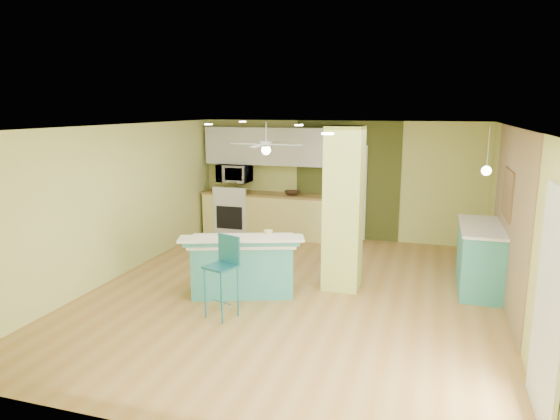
% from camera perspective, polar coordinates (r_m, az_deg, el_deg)
% --- Properties ---
extents(floor, '(6.00, 7.00, 0.01)m').
position_cam_1_polar(floor, '(7.67, 1.50, -9.53)').
color(floor, '#A6763A').
rests_on(floor, ground).
extents(ceiling, '(6.00, 7.00, 0.01)m').
position_cam_1_polar(ceiling, '(7.16, 1.61, 9.55)').
color(ceiling, white).
rests_on(ceiling, wall_back).
extents(wall_back, '(6.00, 0.01, 2.50)m').
position_cam_1_polar(wall_back, '(10.68, 6.65, 3.40)').
color(wall_back, '#C6CA6C').
rests_on(wall_back, floor).
extents(wall_front, '(6.00, 0.01, 2.50)m').
position_cam_1_polar(wall_front, '(4.18, -11.73, -9.87)').
color(wall_front, '#C6CA6C').
rests_on(wall_front, floor).
extents(wall_left, '(0.01, 7.00, 2.50)m').
position_cam_1_polar(wall_left, '(8.61, -18.09, 0.92)').
color(wall_left, '#C6CA6C').
rests_on(wall_left, floor).
extents(wall_right, '(0.01, 7.00, 2.50)m').
position_cam_1_polar(wall_right, '(7.14, 25.47, -1.77)').
color(wall_right, '#C6CA6C').
rests_on(wall_right, floor).
extents(wood_panel, '(0.02, 3.40, 2.50)m').
position_cam_1_polar(wood_panel, '(7.72, 24.74, -0.77)').
color(wood_panel, '#81684A').
rests_on(wood_panel, floor).
extents(olive_accent, '(2.20, 0.02, 2.50)m').
position_cam_1_polar(olive_accent, '(10.63, 7.69, 3.34)').
color(olive_accent, '#444B1E').
rests_on(olive_accent, floor).
extents(interior_door, '(0.82, 0.05, 2.00)m').
position_cam_1_polar(interior_door, '(10.64, 7.63, 1.98)').
color(interior_door, white).
rests_on(interior_door, floor).
extents(french_door, '(0.04, 1.08, 2.10)m').
position_cam_1_polar(french_door, '(5.01, 28.48, -9.85)').
color(french_door, white).
rests_on(french_door, floor).
extents(column, '(0.55, 0.55, 2.50)m').
position_cam_1_polar(column, '(7.65, 7.26, 0.12)').
color(column, '#BDD060').
rests_on(column, floor).
extents(kitchen_run, '(3.25, 0.63, 0.94)m').
position_cam_1_polar(kitchen_run, '(10.84, -0.52, -0.58)').
color(kitchen_run, '#E2D676').
rests_on(kitchen_run, floor).
extents(stove, '(0.76, 0.66, 1.08)m').
position_cam_1_polar(stove, '(11.15, -5.18, -0.34)').
color(stove, silver).
rests_on(stove, floor).
extents(upper_cabinets, '(3.20, 0.34, 0.80)m').
position_cam_1_polar(upper_cabinets, '(10.74, -0.33, 7.28)').
color(upper_cabinets, silver).
rests_on(upper_cabinets, wall_back).
extents(microwave, '(0.70, 0.48, 0.39)m').
position_cam_1_polar(microwave, '(11.01, -5.25, 4.20)').
color(microwave, white).
rests_on(microwave, wall_back).
extents(ceiling_fan, '(1.41, 1.41, 0.61)m').
position_cam_1_polar(ceiling_fan, '(9.42, -1.60, 7.44)').
color(ceiling_fan, white).
rests_on(ceiling_fan, ceiling).
extents(pendant_lamp, '(0.14, 0.14, 0.69)m').
position_cam_1_polar(pendant_lamp, '(7.73, 22.52, 4.20)').
color(pendant_lamp, white).
rests_on(pendant_lamp, ceiling).
extents(wall_decor, '(0.03, 0.90, 0.70)m').
position_cam_1_polar(wall_decor, '(7.86, 24.58, 1.68)').
color(wall_decor, brown).
rests_on(wall_decor, wood_panel).
extents(peninsula, '(1.89, 1.44, 0.95)m').
position_cam_1_polar(peninsula, '(7.59, -4.28, -6.24)').
color(peninsula, teal).
rests_on(peninsula, floor).
extents(bar_stool, '(0.47, 0.47, 1.10)m').
position_cam_1_polar(bar_stool, '(6.70, -6.37, -6.05)').
color(bar_stool, teal).
rests_on(bar_stool, floor).
extents(side_counter, '(0.66, 1.56, 1.01)m').
position_cam_1_polar(side_counter, '(8.31, 21.94, -5.01)').
color(side_counter, teal).
rests_on(side_counter, floor).
extents(fruit_bowl, '(0.42, 0.42, 0.09)m').
position_cam_1_polar(fruit_bowl, '(10.60, 1.42, 1.95)').
color(fruit_bowl, '#382317').
rests_on(fruit_bowl, kitchen_run).
extents(canister, '(0.13, 0.13, 0.16)m').
position_cam_1_polar(canister, '(7.39, -1.34, -2.95)').
color(canister, yellow).
rests_on(canister, peninsula).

